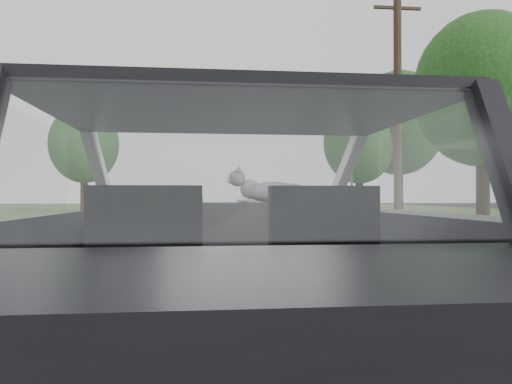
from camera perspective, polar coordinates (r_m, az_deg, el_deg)
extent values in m
cube|color=black|center=(2.65, -2.93, -7.36)|extent=(1.80, 4.00, 1.45)
cube|color=black|center=(3.26, -3.60, -3.86)|extent=(1.58, 0.45, 0.30)
cube|color=black|center=(2.35, -12.28, -4.43)|extent=(0.50, 0.72, 0.42)
cube|color=black|center=(2.41, 7.08, -4.35)|extent=(0.50, 0.72, 0.42)
torus|color=black|center=(2.97, -11.06, -2.84)|extent=(0.36, 0.36, 0.04)
ellipsoid|color=gray|center=(3.32, 2.03, 0.15)|extent=(0.55, 0.20, 0.24)
cube|color=#9EA0A5|center=(13.40, 13.02, -2.45)|extent=(0.05, 90.00, 0.32)
imported|color=#979FAB|center=(25.28, -8.61, -1.27)|extent=(2.48, 4.47, 1.39)
cube|color=#196822|center=(21.88, 10.87, 0.13)|extent=(0.35, 1.01, 2.55)
cylinder|color=#362B1D|center=(18.23, 15.88, 9.57)|extent=(0.36, 0.36, 8.43)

